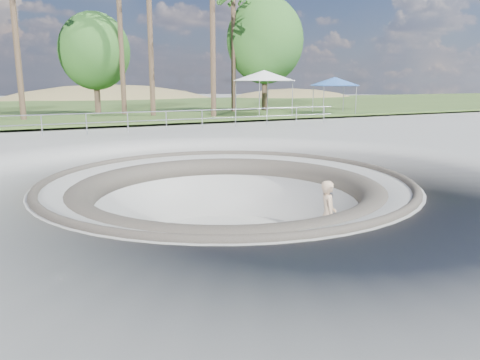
{
  "coord_description": "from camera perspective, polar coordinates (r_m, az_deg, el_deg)",
  "views": [
    {
      "loc": [
        -5.28,
        -11.61,
        2.73
      ],
      "look_at": [
        0.55,
        0.3,
        -0.1
      ],
      "focal_mm": 35.0,
      "sensor_mm": 36.0,
      "label": 1
    }
  ],
  "objects": [
    {
      "name": "grass_strip",
      "position": [
        45.98,
        -19.65,
        8.22
      ],
      "size": [
        180.0,
        36.0,
        0.12
      ],
      "color": "#3B5020",
      "rests_on": "ground"
    },
    {
      "name": "canopy_blue",
      "position": [
        37.22,
        11.46,
        11.69
      ],
      "size": [
        5.14,
        5.14,
        2.71
      ],
      "color": "#92959A",
      "rests_on": "ground"
    },
    {
      "name": "canopy_white",
      "position": [
        34.96,
        2.94,
        12.59
      ],
      "size": [
        6.26,
        6.26,
        3.19
      ],
      "color": "#92959A",
      "rests_on": "ground"
    },
    {
      "name": "distant_hills",
      "position": [
        70.06,
        -18.42,
        3.42
      ],
      "size": [
        103.2,
        45.0,
        28.6
      ],
      "color": "olive",
      "rests_on": "ground"
    },
    {
      "name": "safety_railing",
      "position": [
        24.28,
        -13.52,
        6.89
      ],
      "size": [
        25.0,
        0.06,
        1.03
      ],
      "color": "#92959A",
      "rests_on": "ground"
    },
    {
      "name": "skateboard",
      "position": [
        13.27,
        10.49,
        -8.26
      ],
      "size": [
        0.88,
        0.37,
        0.09
      ],
      "color": "#995C3D",
      "rests_on": "ground"
    },
    {
      "name": "skate_bowl",
      "position": [
        13.54,
        -1.54,
        -7.63
      ],
      "size": [
        14.0,
        14.0,
        4.1
      ],
      "color": "gray",
      "rests_on": "ground"
    },
    {
      "name": "bushy_tree_right",
      "position": [
        40.0,
        3.08,
        16.62
      ],
      "size": [
        6.44,
        5.85,
        9.29
      ],
      "color": "brown",
      "rests_on": "ground"
    },
    {
      "name": "bushy_tree_mid",
      "position": [
        37.75,
        -17.32,
        14.75
      ],
      "size": [
        5.25,
        4.77,
        7.57
      ],
      "color": "brown",
      "rests_on": "ground"
    },
    {
      "name": "skater",
      "position": [
        12.97,
        10.65,
        -4.21
      ],
      "size": [
        0.7,
        0.82,
        1.91
      ],
      "primitive_type": "imported",
      "rotation": [
        0.0,
        0.0,
        1.15
      ],
      "color": "tan",
      "rests_on": "skateboard"
    },
    {
      "name": "ground",
      "position": [
        13.04,
        -1.58,
        -0.04
      ],
      "size": [
        180.0,
        180.0,
        0.0
      ],
      "primitive_type": "plane",
      "color": "gray",
      "rests_on": "ground"
    }
  ]
}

